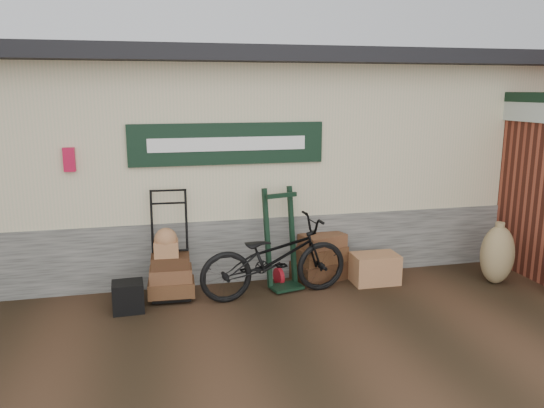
# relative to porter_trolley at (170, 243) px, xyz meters

# --- Properties ---
(ground) EXTENTS (80.00, 80.00, 0.00)m
(ground) POSITION_rel_porter_trolley_xyz_m (1.12, -0.70, -0.71)
(ground) COLOR black
(ground) RESTS_ON ground
(station_building) EXTENTS (14.40, 4.10, 3.20)m
(station_building) POSITION_rel_porter_trolley_xyz_m (1.11, 2.04, 0.91)
(station_building) COLOR #4C4C47
(station_building) RESTS_ON ground
(brick_outbuilding) EXTENTS (1.71, 4.51, 2.62)m
(brick_outbuilding) POSITION_rel_porter_trolley_xyz_m (5.82, 0.49, 0.59)
(brick_outbuilding) COLOR maroon
(brick_outbuilding) RESTS_ON ground
(porter_trolley) EXTENTS (0.74, 0.57, 1.42)m
(porter_trolley) POSITION_rel_porter_trolley_xyz_m (0.00, 0.00, 0.00)
(porter_trolley) COLOR black
(porter_trolley) RESTS_ON ground
(green_barrow) EXTENTS (0.58, 0.52, 1.37)m
(green_barrow) POSITION_rel_porter_trolley_xyz_m (1.48, -0.04, -0.02)
(green_barrow) COLOR black
(green_barrow) RESTS_ON ground
(suitcase_stack) EXTENTS (0.86, 0.68, 0.67)m
(suitcase_stack) POSITION_rel_porter_trolley_xyz_m (2.10, 0.15, -0.38)
(suitcase_stack) COLOR #392612
(suitcase_stack) RESTS_ON ground
(wicker_hamper) EXTENTS (0.64, 0.42, 0.41)m
(wicker_hamper) POSITION_rel_porter_trolley_xyz_m (2.79, -0.18, -0.50)
(wicker_hamper) COLOR #975F3C
(wicker_hamper) RESTS_ON ground
(black_trunk) EXTENTS (0.38, 0.33, 0.37)m
(black_trunk) POSITION_rel_porter_trolley_xyz_m (-0.54, -0.41, -0.52)
(black_trunk) COLOR black
(black_trunk) RESTS_ON ground
(bicycle) EXTENTS (0.90, 2.05, 1.16)m
(bicycle) POSITION_rel_porter_trolley_xyz_m (1.31, -0.33, -0.13)
(bicycle) COLOR black
(bicycle) RESTS_ON ground
(burlap_sack_left) EXTENTS (0.64, 0.60, 0.82)m
(burlap_sack_left) POSITION_rel_porter_trolley_xyz_m (4.44, -0.58, -0.30)
(burlap_sack_left) COLOR olive
(burlap_sack_left) RESTS_ON ground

